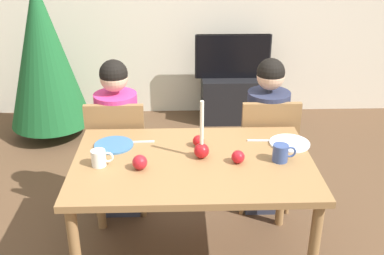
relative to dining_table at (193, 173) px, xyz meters
name	(u,v)px	position (x,y,z in m)	size (l,w,h in m)	color
dining_table	(193,173)	(0.00, 0.00, 0.00)	(1.40, 0.90, 0.75)	olive
chair_left	(119,150)	(-0.52, 0.61, -0.15)	(0.40, 0.40, 0.90)	olive
chair_right	(266,148)	(0.55, 0.61, -0.15)	(0.40, 0.40, 0.90)	olive
person_left_child	(118,141)	(-0.52, 0.64, -0.10)	(0.30, 0.30, 1.17)	#33384C
person_right_child	(266,139)	(0.55, 0.64, -0.10)	(0.30, 0.30, 1.17)	#33384C
tv_stand	(231,99)	(0.49, 2.30, -0.43)	(0.64, 0.40, 0.48)	black
tv	(233,56)	(0.49, 2.30, 0.04)	(0.79, 0.05, 0.46)	black
christmas_tree	(43,54)	(-1.36, 1.96, 0.18)	(0.79, 0.79, 1.64)	brown
candle_centerpiece	(202,147)	(0.05, 0.04, 0.16)	(0.09, 0.09, 0.36)	red
plate_left	(114,145)	(-0.48, 0.20, 0.09)	(0.24, 0.24, 0.01)	teal
plate_right	(290,143)	(0.61, 0.19, 0.09)	(0.25, 0.25, 0.01)	silver
mug_left	(99,158)	(-0.53, -0.04, 0.13)	(0.13, 0.08, 0.10)	white
mug_right	(281,153)	(0.51, -0.02, 0.14)	(0.14, 0.09, 0.10)	#33477F
fork_left	(140,142)	(-0.33, 0.25, 0.09)	(0.18, 0.01, 0.01)	silver
fork_right	(262,140)	(0.44, 0.24, 0.09)	(0.18, 0.01, 0.01)	silver
apple_near_candle	(238,157)	(0.26, -0.03, 0.12)	(0.08, 0.08, 0.08)	red
apple_by_left_plate	(140,162)	(-0.30, -0.09, 0.13)	(0.09, 0.09, 0.09)	#B21A23
apple_by_right_mug	(198,141)	(0.04, 0.18, 0.12)	(0.07, 0.07, 0.07)	red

